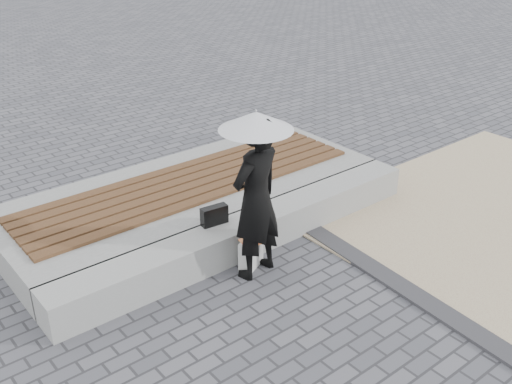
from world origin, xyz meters
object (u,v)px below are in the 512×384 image
at_px(parasol, 256,121).
at_px(canvas_tote, 251,253).
at_px(seating_ledge, 247,233).
at_px(woman, 256,199).
at_px(handbag, 214,215).

distance_m(parasol, canvas_tote, 1.61).
relative_size(seating_ledge, parasol, 5.11).
height_order(woman, handbag, woman).
height_order(seating_ledge, woman, woman).
bearing_deg(parasol, woman, 180.00).
height_order(seating_ledge, parasol, parasol).
bearing_deg(seating_ledge, woman, -117.82).
distance_m(handbag, canvas_tote, 0.60).
relative_size(seating_ledge, handbag, 15.89).
relative_size(woman, handbag, 5.81).
xyz_separation_m(parasol, handbag, (-0.13, 0.60, -1.28)).
distance_m(parasol, handbag, 1.42).
bearing_deg(seating_ledge, canvas_tote, -122.81).
bearing_deg(handbag, parasol, -70.85).
bearing_deg(seating_ledge, parasol, -117.82).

